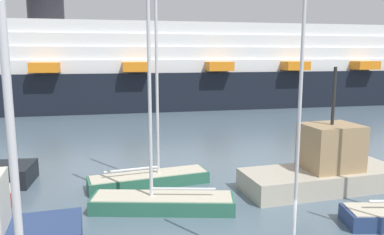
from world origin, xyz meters
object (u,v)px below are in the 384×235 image
(sailboat_2, at_px, (163,199))
(cruise_ship, at_px, (169,70))
(sailboat_4, at_px, (149,177))
(fishing_boat_0, at_px, (325,168))

(sailboat_2, distance_m, cruise_ship, 34.09)
(sailboat_2, distance_m, sailboat_4, 3.24)
(sailboat_2, xyz_separation_m, cruise_ship, (4.92, 33.48, 4.18))
(sailboat_4, bearing_deg, fishing_boat_0, -23.34)
(fishing_boat_0, bearing_deg, sailboat_2, -177.35)
(sailboat_4, bearing_deg, sailboat_2, -93.84)
(sailboat_2, distance_m, fishing_boat_0, 8.30)
(sailboat_4, xyz_separation_m, cruise_ship, (5.22, 30.25, 4.19))
(sailboat_4, distance_m, cruise_ship, 30.98)
(sailboat_4, distance_m, fishing_boat_0, 8.80)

